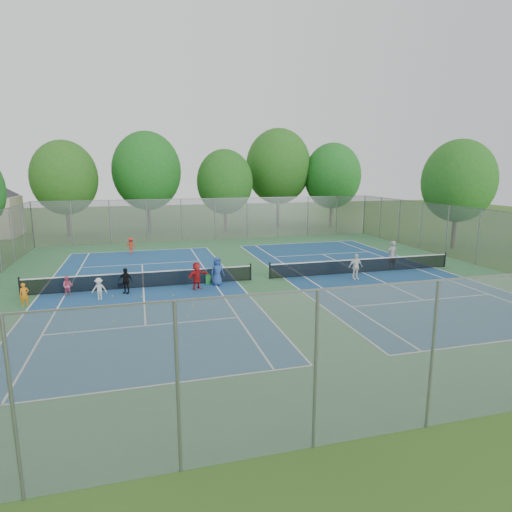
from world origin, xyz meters
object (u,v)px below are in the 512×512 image
at_px(net_left, 143,280).
at_px(instructor, 392,255).
at_px(net_right, 362,266).
at_px(ball_hopper, 208,280).
at_px(ball_crate, 121,285).

relative_size(net_left, instructor, 6.71).
bearing_deg(net_right, ball_hopper, -179.07).
distance_m(ball_crate, instructor, 17.78).
xyz_separation_m(net_right, ball_crate, (-15.23, 0.45, -0.32)).
bearing_deg(net_left, ball_crate, 159.83).
distance_m(net_left, ball_hopper, 3.74).
bearing_deg(ball_crate, ball_hopper, -7.11).
relative_size(ball_crate, instructor, 0.17).
relative_size(net_right, ball_hopper, 23.39).
height_order(ball_crate, instructor, instructor).
distance_m(net_left, ball_crate, 1.35).
bearing_deg(ball_hopper, net_left, 177.43).
relative_size(net_left, net_right, 1.00).
height_order(net_right, ball_hopper, net_right).
height_order(net_left, instructor, instructor).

